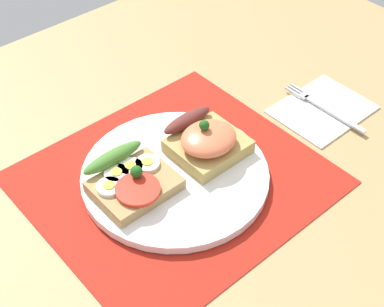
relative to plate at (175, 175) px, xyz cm
name	(u,v)px	position (x,y,z in cm)	size (l,w,h in cm)	color
ground_plane	(175,188)	(0.00, 0.00, -2.49)	(120.00, 90.00, 3.20)	tan
placemat	(175,179)	(0.00, 0.00, -0.74)	(36.75, 33.73, 0.30)	#A72013
plate	(175,175)	(0.00, 0.00, 0.00)	(25.03, 25.03, 1.19)	white
sandwich_egg_tomato	(130,180)	(-5.98, 1.68, 1.93)	(10.25, 10.14, 3.81)	tan
sandwich_salmon	(207,141)	(5.68, -0.03, 2.75)	(9.55, 10.11, 5.98)	tan
napkin	(323,109)	(26.44, -3.60, -0.59)	(14.23, 11.11, 0.60)	white
fork	(322,106)	(26.34, -3.51, -0.13)	(1.62, 14.84, 0.32)	#B7B7BC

